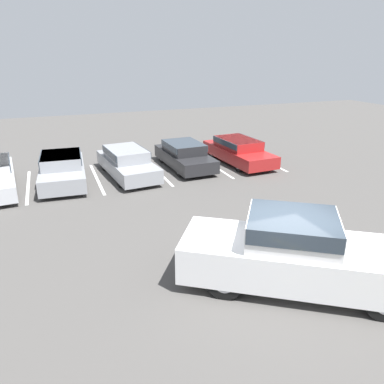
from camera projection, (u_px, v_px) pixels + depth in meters
The scene contains 11 objects.
ground_plane at pixel (280, 286), 9.28m from camera, with size 60.00×60.00×0.00m, color #4C4947.
stall_stripe_b at pixel (28, 186), 16.20m from camera, with size 0.12×4.60×0.01m, color white.
stall_stripe_c at pixel (97, 179), 17.19m from camera, with size 0.12×4.60×0.01m, color white.
stall_stripe_d at pixel (158, 172), 18.18m from camera, with size 0.12×4.60×0.01m, color white.
stall_stripe_e at pixel (213, 165), 19.17m from camera, with size 0.12×4.60×0.01m, color white.
stall_stripe_f at pixel (263, 160), 20.16m from camera, with size 0.12×4.60×0.01m, color white.
pickup_truck at pixel (303, 254), 8.94m from camera, with size 5.92×4.89×1.88m.
parked_sedan_b at pixel (62, 168), 16.36m from camera, with size 2.11×4.49×1.31m.
parked_sedan_c at pixel (127, 161), 17.39m from camera, with size 2.19×4.81×1.29m.
parked_sedan_d at pixel (184, 154), 18.67m from camera, with size 1.90×4.41×1.26m.
parked_sedan_e at pixel (238, 150), 19.50m from camera, with size 2.08×4.87×1.25m.
Camera 1 is at (-4.87, -6.55, 5.45)m, focal length 35.00 mm.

